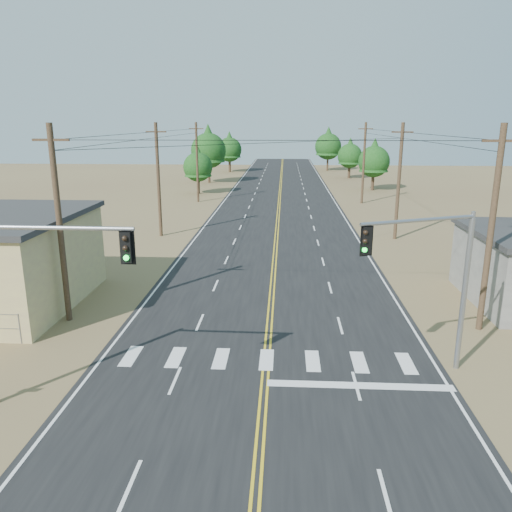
{
  "coord_description": "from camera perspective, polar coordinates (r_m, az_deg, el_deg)",
  "views": [
    {
      "loc": [
        0.68,
        -11.77,
        10.03
      ],
      "look_at": [
        -0.71,
        12.42,
        3.5
      ],
      "focal_mm": 35.0,
      "sensor_mm": 36.0,
      "label": 1
    }
  ],
  "objects": [
    {
      "name": "utility_pole_right_mid",
      "position": [
        45.13,
        16.01,
        8.26
      ],
      "size": [
        1.8,
        0.3,
        10.0
      ],
      "color": "#4C3826",
      "rests_on": "ground"
    },
    {
      "name": "utility_pole_left_far",
      "position": [
        64.93,
        -6.75,
        10.65
      ],
      "size": [
        1.8,
        0.3,
        10.0
      ],
      "color": "#4C3826",
      "rests_on": "ground"
    },
    {
      "name": "ground",
      "position": [
        15.48,
        0.0,
        -25.31
      ],
      "size": [
        220.0,
        220.0,
        0.0
      ],
      "primitive_type": "plane",
      "color": "olive",
      "rests_on": "ground"
    },
    {
      "name": "signal_mast_left",
      "position": [
        18.87,
        -25.05,
        -3.02
      ],
      "size": [
        5.78,
        0.45,
        6.83
      ],
      "rotation": [
        0.0,
        0.0,
        -0.01
      ],
      "color": "gray",
      "rests_on": "ground"
    },
    {
      "name": "tree_left_far",
      "position": [
        104.46,
        -3.05,
        12.32
      ],
      "size": [
        4.93,
        4.93,
        8.22
      ],
      "color": "#3F2D1E",
      "rests_on": "ground"
    },
    {
      "name": "tree_right_mid",
      "position": [
        93.92,
        10.69,
        11.45
      ],
      "size": [
        4.4,
        4.4,
        7.33
      ],
      "color": "#3F2D1E",
      "rests_on": "ground"
    },
    {
      "name": "signal_mast_right",
      "position": [
        20.65,
        20.05,
        -1.45
      ],
      "size": [
        4.74,
        2.15,
        6.67
      ],
      "rotation": [
        0.0,
        0.0,
        0.39
      ],
      "color": "gray",
      "rests_on": "ground"
    },
    {
      "name": "utility_pole_left_mid",
      "position": [
        45.44,
        -11.09,
        8.6
      ],
      "size": [
        1.8,
        0.3,
        10.0
      ],
      "color": "#4C3826",
      "rests_on": "ground"
    },
    {
      "name": "utility_pole_right_near",
      "position": [
        26.18,
        25.29,
        2.81
      ],
      "size": [
        1.8,
        0.3,
        10.0
      ],
      "color": "#4C3826",
      "rests_on": "ground"
    },
    {
      "name": "tree_left_near",
      "position": [
        72.57,
        -6.67,
        10.4
      ],
      "size": [
        4.15,
        4.15,
        6.92
      ],
      "color": "#3F2D1E",
      "rests_on": "ground"
    },
    {
      "name": "utility_pole_left_near",
      "position": [
        26.72,
        -21.54,
        3.43
      ],
      "size": [
        1.8,
        0.3,
        10.0
      ],
      "color": "#4C3826",
      "rests_on": "ground"
    },
    {
      "name": "tree_left_mid",
      "position": [
        85.64,
        -5.46,
        12.3
      ],
      "size": [
        5.85,
        5.85,
        9.76
      ],
      "color": "#3F2D1E",
      "rests_on": "ground"
    },
    {
      "name": "utility_pole_right_far",
      "position": [
        64.71,
        12.22,
        10.4
      ],
      "size": [
        1.8,
        0.3,
        10.0
      ],
      "color": "#4C3826",
      "rests_on": "ground"
    },
    {
      "name": "road",
      "position": [
        42.96,
        2.3,
        1.59
      ],
      "size": [
        15.0,
        200.0,
        0.02
      ],
      "primitive_type": "cube",
      "color": "black",
      "rests_on": "ground"
    },
    {
      "name": "tree_right_near",
      "position": [
        77.87,
        13.35,
        10.8
      ],
      "size": [
        4.66,
        4.66,
        7.77
      ],
      "color": "#3F2D1E",
      "rests_on": "ground"
    },
    {
      "name": "tree_right_far",
      "position": [
        108.21,
        8.26,
        12.58
      ],
      "size": [
        5.47,
        5.47,
        9.12
      ],
      "color": "#3F2D1E",
      "rests_on": "ground"
    }
  ]
}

